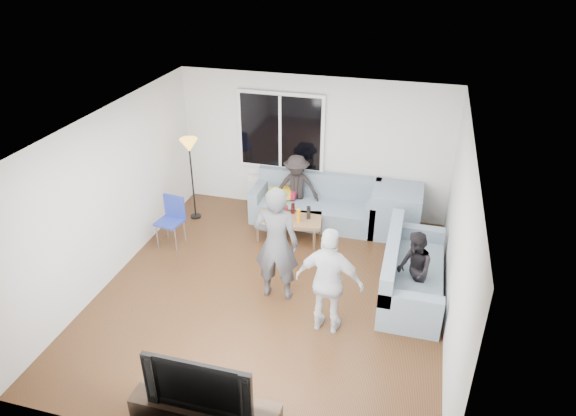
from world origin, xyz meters
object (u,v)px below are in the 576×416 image
(floor_lamp, at_px, (192,180))
(player_right, at_px, (329,282))
(spectator_right, at_px, (414,269))
(coffee_table, at_px, (289,228))
(sofa_back_section, at_px, (315,201))
(sofa_right_section, at_px, (414,269))
(television, at_px, (202,379))
(spectator_back, at_px, (296,188))
(side_chair, at_px, (170,222))
(player_left, at_px, (276,244))

(floor_lamp, xyz_separation_m, player_right, (3.02, -2.39, -0.00))
(spectator_right, bearing_deg, coffee_table, -139.04)
(sofa_back_section, height_order, floor_lamp, floor_lamp)
(sofa_right_section, xyz_separation_m, television, (-1.99, -3.07, 0.35))
(sofa_back_section, bearing_deg, television, -91.46)
(sofa_back_section, relative_size, coffee_table, 2.09)
(player_right, bearing_deg, spectator_back, -63.67)
(spectator_back, bearing_deg, player_right, -76.90)
(sofa_right_section, relative_size, spectator_right, 1.74)
(sofa_back_section, distance_m, floor_lamp, 2.27)
(side_chair, distance_m, spectator_right, 4.11)
(player_right, bearing_deg, player_left, -27.25)
(coffee_table, relative_size, floor_lamp, 0.71)
(side_chair, distance_m, player_left, 2.36)
(side_chair, distance_m, television, 3.97)
(player_right, bearing_deg, spectator_right, -136.42)
(sofa_back_section, xyz_separation_m, spectator_back, (-0.35, 0.03, 0.21))
(coffee_table, distance_m, player_right, 2.47)
(coffee_table, height_order, spectator_right, spectator_right)
(side_chair, bearing_deg, sofa_right_section, 4.23)
(spectator_right, xyz_separation_m, television, (-1.99, -2.83, 0.20))
(coffee_table, height_order, spectator_back, spectator_back)
(sofa_right_section, bearing_deg, floor_lamp, 72.55)
(sofa_back_section, height_order, side_chair, side_chair)
(sofa_right_section, height_order, floor_lamp, floor_lamp)
(coffee_table, bearing_deg, television, -87.59)
(player_left, bearing_deg, sofa_back_section, -94.80)
(coffee_table, xyz_separation_m, spectator_right, (2.16, -1.26, 0.38))
(player_left, height_order, player_right, player_left)
(side_chair, bearing_deg, sofa_back_section, 40.92)
(floor_lamp, relative_size, player_left, 0.88)
(spectator_right, relative_size, spectator_back, 0.90)
(television, bearing_deg, player_right, 64.51)
(floor_lamp, height_order, player_right, floor_lamp)
(sofa_right_section, bearing_deg, sofa_back_section, 47.67)
(side_chair, distance_m, floor_lamp, 1.05)
(floor_lamp, relative_size, spectator_right, 1.36)
(spectator_back, bearing_deg, floor_lamp, -175.51)
(floor_lamp, bearing_deg, sofa_right_section, -17.45)
(coffee_table, xyz_separation_m, player_left, (0.23, -1.60, 0.69))
(sofa_back_section, distance_m, side_chair, 2.62)
(sofa_back_section, bearing_deg, sofa_right_section, -42.33)
(sofa_back_section, distance_m, sofa_right_section, 2.52)
(player_right, bearing_deg, sofa_back_section, -69.88)
(coffee_table, distance_m, side_chair, 2.06)
(floor_lamp, bearing_deg, side_chair, -90.00)
(sofa_right_section, height_order, coffee_table, sofa_right_section)
(player_left, xyz_separation_m, television, (-0.06, -2.49, -0.12))
(side_chair, xyz_separation_m, player_left, (2.14, -0.87, 0.46))
(coffee_table, bearing_deg, spectator_back, 94.84)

